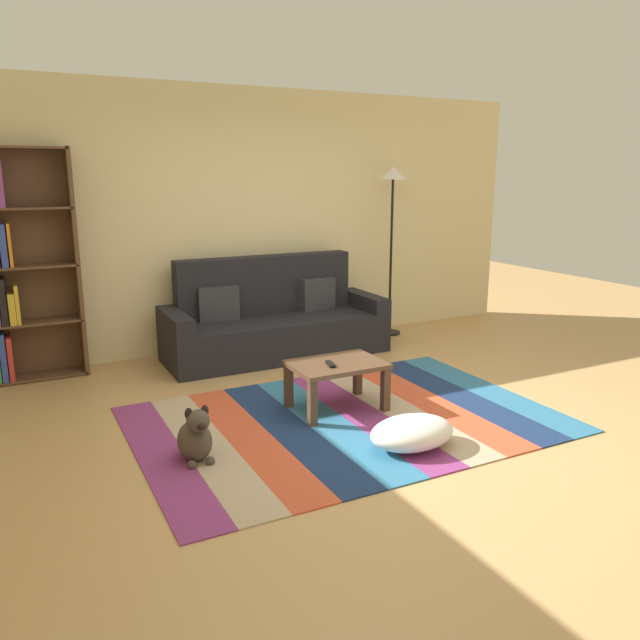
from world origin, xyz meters
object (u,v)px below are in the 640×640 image
at_px(pouf, 412,433).
at_px(standing_lamp, 393,195).
at_px(couch, 274,323).
at_px(tv_remote, 330,364).
at_px(coffee_table, 337,371).
at_px(bookshelf, 9,267).
at_px(dog, 195,438).

relative_size(pouf, standing_lamp, 0.32).
bearing_deg(couch, tv_remote, -98.48).
height_order(coffee_table, pouf, coffee_table).
xyz_separation_m(bookshelf, coffee_table, (2.20, -1.96, -0.72)).
relative_size(coffee_table, dog, 1.81).
bearing_deg(tv_remote, standing_lamp, 59.55).
relative_size(couch, tv_remote, 15.07).
xyz_separation_m(coffee_table, pouf, (0.11, -0.87, -0.21)).
xyz_separation_m(pouf, tv_remote, (-0.19, 0.82, 0.29)).
height_order(coffee_table, tv_remote, tv_remote).
bearing_deg(couch, coffee_table, -96.00).
xyz_separation_m(coffee_table, dog, (-1.25, -0.37, -0.16)).
bearing_deg(pouf, bookshelf, 129.34).
xyz_separation_m(pouf, dog, (-1.36, 0.50, 0.04)).
relative_size(couch, standing_lamp, 1.18).
relative_size(bookshelf, tv_remote, 13.77).
height_order(couch, dog, couch).
bearing_deg(coffee_table, tv_remote, -150.60).
bearing_deg(dog, coffee_table, 16.46).
bearing_deg(dog, pouf, -20.07).
bearing_deg(coffee_table, standing_lamp, 47.13).
xyz_separation_m(standing_lamp, tv_remote, (-1.79, -1.88, -1.19)).
xyz_separation_m(bookshelf, tv_remote, (2.12, -2.00, -0.64)).
distance_m(couch, dog, 2.50).
height_order(bookshelf, pouf, bookshelf).
height_order(standing_lamp, tv_remote, standing_lamp).
height_order(bookshelf, coffee_table, bookshelf).
bearing_deg(coffee_table, bookshelf, 138.36).
bearing_deg(tv_remote, bookshelf, 149.68).
relative_size(bookshelf, standing_lamp, 1.08).
relative_size(couch, dog, 5.69).
bearing_deg(couch, pouf, -91.42).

